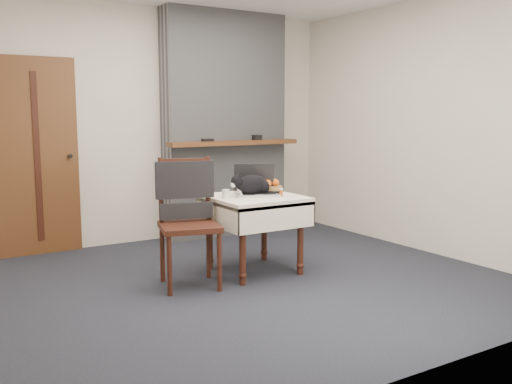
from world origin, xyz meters
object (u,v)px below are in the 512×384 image
at_px(chair, 187,204).
at_px(laptop, 256,187).
at_px(pill_bottle, 281,192).
at_px(side_table, 254,208).
at_px(cat, 253,185).
at_px(door, 37,157).
at_px(cream_jar, 226,194).
at_px(fruit_basket, 270,187).

bearing_deg(chair, laptop, 18.56).
height_order(laptop, pill_bottle, laptop).
distance_m(side_table, pill_bottle, 0.29).
distance_m(side_table, cat, 0.21).
xyz_separation_m(cat, pill_bottle, (0.20, -0.16, -0.06)).
height_order(door, cream_jar, door).
distance_m(cream_jar, fruit_basket, 0.54).
bearing_deg(pill_bottle, cream_jar, 160.33).
height_order(cat, cream_jar, cat).
relative_size(laptop, fruit_basket, 2.13).
bearing_deg(chair, side_table, 14.18).
relative_size(door, chair, 1.87).
height_order(cat, chair, chair).
height_order(door, laptop, door).
distance_m(cat, pill_bottle, 0.26).
xyz_separation_m(laptop, cat, (-0.06, -0.04, 0.02)).
height_order(laptop, cat, laptop).
bearing_deg(fruit_basket, laptop, -162.50).
bearing_deg(door, pill_bottle, -47.92).
bearing_deg(door, laptop, -47.03).
distance_m(fruit_basket, chair, 0.92).
bearing_deg(door, cream_jar, -54.38).
distance_m(door, fruit_basket, 2.41).
height_order(door, cat, door).
bearing_deg(cream_jar, laptop, 6.26).
distance_m(door, pill_bottle, 2.56).
relative_size(pill_bottle, fruit_basket, 0.33).
bearing_deg(door, side_table, -48.89).
bearing_deg(cream_jar, door, 125.62).
xyz_separation_m(door, side_table, (1.51, -1.73, -0.41)).
xyz_separation_m(laptop, fruit_basket, (0.20, 0.06, -0.02)).
distance_m(laptop, fruit_basket, 0.21).
bearing_deg(fruit_basket, cream_jar, -169.46).
bearing_deg(laptop, fruit_basket, 39.07).
height_order(cream_jar, pill_bottle, cream_jar).
distance_m(laptop, chair, 0.72).
relative_size(cat, cream_jar, 5.85).
distance_m(cat, fruit_basket, 0.28).
bearing_deg(cream_jar, fruit_basket, 10.54).
xyz_separation_m(laptop, pill_bottle, (0.14, -0.21, -0.03)).
relative_size(door, pill_bottle, 27.24).
xyz_separation_m(pill_bottle, chair, (-0.85, 0.16, -0.06)).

